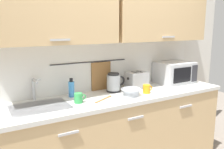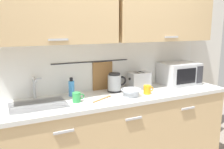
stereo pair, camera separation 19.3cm
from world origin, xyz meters
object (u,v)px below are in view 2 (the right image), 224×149
Objects in this scene: dish_soap_bottle at (71,88)px; mixing_bowl at (131,92)px; electric_kettle at (115,83)px; mug_by_kettle at (147,90)px; microwave at (179,73)px; toaster at (139,80)px; wooden_spoon at (104,98)px; mug_near_sink at (77,97)px.

dish_soap_bottle is 0.92× the size of mixing_bowl.
electric_kettle reaches higher than mug_by_kettle.
electric_kettle reaches higher than mixing_bowl.
microwave reaches higher than toaster.
mug_by_kettle is at bearing -20.53° from dish_soap_bottle.
wooden_spoon is (-0.22, -0.20, -0.10)m from electric_kettle.
mug_near_sink is 0.85m from toaster.
microwave is 1.38m from dish_soap_bottle.
wooden_spoon is at bearing -2.55° from mug_near_sink.
mixing_bowl is 0.36m from toaster.
mixing_bowl is 0.84× the size of wooden_spoon.
toaster reaches higher than mixing_bowl.
microwave reaches higher than wooden_spoon.
mixing_bowl reaches higher than wooden_spoon.
mixing_bowl is (0.07, -0.24, -0.06)m from electric_kettle.
mug_near_sink is 1.00× the size of mug_by_kettle.
electric_kettle is 0.31m from wooden_spoon.
dish_soap_bottle is 0.81m from toaster.
wooden_spoon is (0.28, -0.01, -0.04)m from mug_near_sink.
dish_soap_bottle reaches higher than wooden_spoon.
mug_by_kettle is at bearing -101.48° from toaster.
wooden_spoon is at bearing -171.18° from microwave.
microwave reaches higher than dish_soap_bottle.
electric_kettle is at bearing 106.25° from mixing_bowl.
mug_near_sink is (-0.01, -0.22, -0.04)m from dish_soap_bottle.
mug_near_sink is at bearing -166.57° from toaster.
electric_kettle is at bearing 178.09° from microwave.
dish_soap_bottle is 1.63× the size of mug_by_kettle.
mixing_bowl is at bearing -165.49° from microwave.
dish_soap_bottle is 0.81m from mug_by_kettle.
mug_near_sink is 0.77m from mug_by_kettle.
wooden_spoon is at bearing -41.17° from dish_soap_bottle.
electric_kettle reaches higher than dish_soap_bottle.
microwave is 0.85m from mixing_bowl.
mug_by_kettle is 0.49m from wooden_spoon.
mug_by_kettle is 0.47× the size of wooden_spoon.
dish_soap_bottle is at bearing 159.47° from mug_by_kettle.
dish_soap_bottle is 0.77× the size of wooden_spoon.
dish_soap_bottle is (-0.49, 0.04, -0.01)m from electric_kettle.
mug_by_kettle is (0.20, -0.01, 0.00)m from mixing_bowl.
toaster is (-0.57, 0.04, -0.04)m from microwave.
wooden_spoon is (-0.49, 0.05, -0.04)m from mug_by_kettle.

